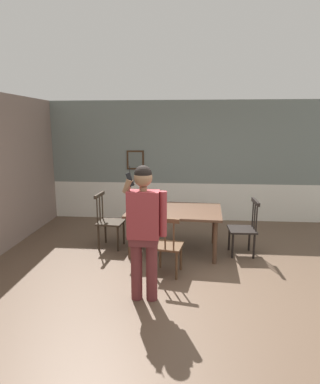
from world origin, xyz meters
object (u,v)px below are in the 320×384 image
chair_by_doorway (168,246)px  chair_near_window (109,221)px  chair_at_table_head (244,228)px  person_figure (144,225)px  dining_table (175,214)px

chair_by_doorway → chair_near_window: bearing=147.7°
chair_by_doorway → chair_at_table_head: size_ratio=0.95×
chair_near_window → person_figure: (0.86, -1.71, 0.49)m
chair_near_window → person_figure: person_figure is taller
dining_table → person_figure: size_ratio=0.96×
chair_near_window → chair_by_doorway: 1.50m
person_figure → chair_by_doorway: bearing=-107.9°
chair_by_doorway → chair_at_table_head: (1.23, 0.86, 0.02)m
dining_table → person_figure: 1.69m
dining_table → chair_near_window: (-1.17, 0.08, -0.18)m
dining_table → chair_by_doorway: size_ratio=1.82×
chair_at_table_head → person_figure: 2.21m
chair_near_window → chair_at_table_head: chair_near_window is taller
chair_near_window → chair_at_table_head: bearing=91.6°
dining_table → person_figure: bearing=-100.6°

